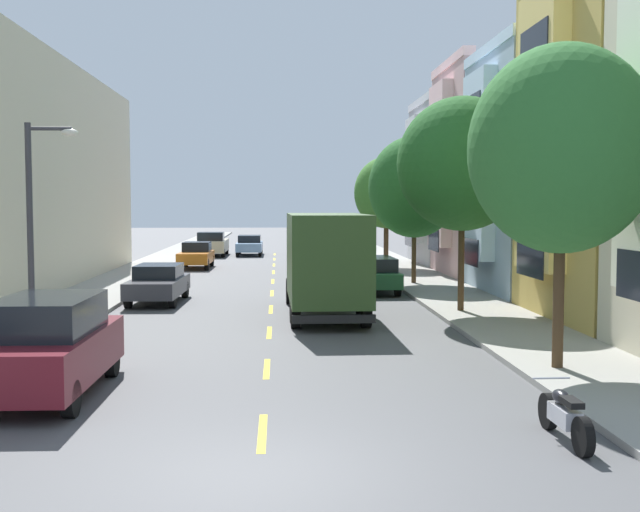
# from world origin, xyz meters

# --- Properties ---
(ground_plane) EXTENTS (160.00, 160.00, 0.00)m
(ground_plane) POSITION_xyz_m (0.00, 30.00, 0.00)
(ground_plane) COLOR #4C4C4F
(sidewalk_left) EXTENTS (3.20, 120.00, 0.14)m
(sidewalk_left) POSITION_xyz_m (-7.10, 28.00, 0.07)
(sidewalk_left) COLOR #99968E
(sidewalk_left) RESTS_ON ground_plane
(sidewalk_right) EXTENTS (3.20, 120.00, 0.14)m
(sidewalk_right) POSITION_xyz_m (7.10, 28.00, 0.07)
(sidewalk_right) COLOR #99968E
(sidewalk_right) RESTS_ON ground_plane
(lane_centerline_dashes) EXTENTS (0.14, 47.20, 0.01)m
(lane_centerline_dashes) POSITION_xyz_m (0.00, 24.50, 0.00)
(lane_centerline_dashes) COLOR yellow
(lane_centerline_dashes) RESTS_ON ground_plane
(townhouse_third_powder_blue) EXTENTS (13.76, 7.46, 10.17)m
(townhouse_third_powder_blue) POSITION_xyz_m (15.17, 21.19, 4.88)
(townhouse_third_powder_blue) COLOR #9EB7CC
(townhouse_third_powder_blue) RESTS_ON ground_plane
(townhouse_fourth_rose) EXTENTS (13.94, 7.46, 10.88)m
(townhouse_fourth_rose) POSITION_xyz_m (15.26, 28.86, 5.23)
(townhouse_fourth_rose) COLOR #CC9E9E
(townhouse_fourth_rose) RESTS_ON ground_plane
(townhouse_fifth_dove_grey) EXTENTS (12.33, 7.46, 9.98)m
(townhouse_fifth_dove_grey) POSITION_xyz_m (14.46, 36.52, 4.79)
(townhouse_fifth_dove_grey) COLOR #A8A8AD
(townhouse_fifth_dove_grey) RESTS_ON ground_plane
(street_tree_nearest) EXTENTS (4.04, 4.04, 7.04)m
(street_tree_nearest) POSITION_xyz_m (6.40, 6.17, 4.91)
(street_tree_nearest) COLOR #47331E
(street_tree_nearest) RESTS_ON sidewalk_right
(street_tree_second) EXTENTS (4.35, 4.35, 7.15)m
(street_tree_second) POSITION_xyz_m (6.40, 15.40, 5.05)
(street_tree_second) COLOR #47331E
(street_tree_second) RESTS_ON sidewalk_right
(street_tree_third) EXTENTS (4.15, 4.15, 6.62)m
(street_tree_third) POSITION_xyz_m (6.40, 24.64, 4.47)
(street_tree_third) COLOR #47331E
(street_tree_third) RESTS_ON sidewalk_right
(street_tree_farthest) EXTENTS (3.66, 3.66, 6.23)m
(street_tree_farthest) POSITION_xyz_m (6.40, 33.87, 4.33)
(street_tree_farthest) COLOR #47331E
(street_tree_farthest) RESTS_ON sidewalk_right
(street_lamp) EXTENTS (1.35, 0.28, 5.65)m
(street_lamp) POSITION_xyz_m (-5.92, 9.92, 3.48)
(street_lamp) COLOR #38383D
(street_lamp) RESTS_ON sidewalk_left
(delivery_box_truck) EXTENTS (2.51, 7.86, 3.40)m
(delivery_box_truck) POSITION_xyz_m (1.80, 15.25, 1.93)
(delivery_box_truck) COLOR #2D471E
(delivery_box_truck) RESTS_ON ground_plane
(parked_hatchback_orange) EXTENTS (1.80, 4.03, 1.50)m
(parked_hatchback_orange) POSITION_xyz_m (-4.46, 34.91, 0.76)
(parked_hatchback_orange) COLOR orange
(parked_hatchback_orange) RESTS_ON ground_plane
(parked_wagon_red) EXTENTS (1.91, 4.73, 1.50)m
(parked_wagon_red) POSITION_xyz_m (4.31, 34.99, 0.80)
(parked_wagon_red) COLOR #AD1E1E
(parked_wagon_red) RESTS_ON ground_plane
(parked_suv_burgundy) EXTENTS (2.00, 4.82, 1.93)m
(parked_suv_burgundy) POSITION_xyz_m (-4.22, 4.74, 0.99)
(parked_suv_burgundy) COLOR maroon
(parked_suv_burgundy) RESTS_ON ground_plane
(parked_wagon_forest) EXTENTS (1.92, 4.74, 1.50)m
(parked_wagon_forest) POSITION_xyz_m (4.23, 22.15, 0.80)
(parked_wagon_forest) COLOR #194C28
(parked_wagon_forest) RESTS_ON ground_plane
(parked_sedan_charcoal) EXTENTS (1.92, 4.55, 1.43)m
(parked_sedan_charcoal) POSITION_xyz_m (-4.25, 19.13, 0.75)
(parked_sedan_charcoal) COLOR #333338
(parked_sedan_charcoal) RESTS_ON ground_plane
(parked_pickup_champagne) EXTENTS (2.02, 5.31, 1.73)m
(parked_pickup_champagne) POSITION_xyz_m (-4.41, 45.34, 0.83)
(parked_pickup_champagne) COLOR tan
(parked_pickup_champagne) RESTS_ON ground_plane
(parked_suv_silver) EXTENTS (2.08, 4.85, 1.93)m
(parked_suv_silver) POSITION_xyz_m (4.25, 48.50, 0.99)
(parked_suv_silver) COLOR #B2B5BA
(parked_suv_silver) RESTS_ON ground_plane
(moving_sky_sedan) EXTENTS (1.80, 4.50, 1.43)m
(moving_sky_sedan) POSITION_xyz_m (-1.80, 46.10, 0.75)
(moving_sky_sedan) COLOR #7A9EC6
(moving_sky_sedan) RESTS_ON ground_plane
(parked_motorcycle) EXTENTS (0.62, 2.05, 0.90)m
(parked_motorcycle) POSITION_xyz_m (4.75, 1.25, 0.41)
(parked_motorcycle) COLOR black
(parked_motorcycle) RESTS_ON ground_plane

